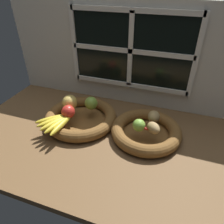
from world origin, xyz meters
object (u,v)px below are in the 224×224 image
potato_small (153,128)px  potato_back (154,117)px  apple_golden_left (70,102)px  apple_green_back (91,103)px  fruit_bowl_right (146,131)px  lime_near (139,125)px  fruit_bowl_left (81,117)px  apple_red_front (68,112)px  banana_bunch_front (57,121)px  chili_pepper (144,128)px

potato_small → potato_back: potato_back is taller
apple_golden_left → apple_green_back: bearing=19.1°
fruit_bowl_right → lime_near: bearing=-123.7°
apple_green_back → fruit_bowl_left: bearing=-126.8°
apple_red_front → potato_small: size_ratio=0.93×
potato_back → lime_near: bearing=-119.0°
apple_green_back → potato_small: (33.44, -8.57, -0.92)cm
fruit_bowl_left → apple_golden_left: bearing=166.4°
potato_back → apple_golden_left: bearing=-175.5°
banana_bunch_front → fruit_bowl_left: bearing=64.2°
chili_pepper → potato_small: bearing=7.4°
apple_golden_left → fruit_bowl_left: bearing=-13.6°
apple_green_back → banana_bunch_front: size_ratio=0.36×
potato_small → apple_golden_left: bearing=173.4°
fruit_bowl_left → apple_golden_left: (-6.36, 1.54, 6.91)cm
banana_bunch_front → potato_small: (43.01, 8.43, 1.08)cm
apple_green_back → chili_pepper: (29.42, -8.52, -2.14)cm
fruit_bowl_right → potato_back: (2.20, 4.83, 5.65)cm
apple_golden_left → potato_back: 42.42cm
lime_near → chili_pepper: 2.96cm
banana_bunch_front → chili_pepper: 39.90cm
chili_pepper → apple_red_front: bearing=-168.6°
lime_near → potato_small: bearing=6.7°
apple_red_front → lime_near: size_ratio=1.15×
apple_red_front → fruit_bowl_right: bearing=8.5°
banana_bunch_front → chili_pepper: banana_bunch_front is taller
apple_red_front → apple_green_back: 12.84cm
banana_bunch_front → chili_pepper: (38.99, 8.48, -0.14)cm
potato_small → potato_back: bearing=99.0°
potato_small → banana_bunch_front: bearing=-168.9°
apple_red_front → potato_small: (40.66, 2.04, -0.84)cm
potato_back → fruit_bowl_left: bearing=-172.3°
fruit_bowl_right → apple_golden_left: (-40.08, 1.54, 6.90)cm
potato_back → chili_pepper: (-2.70, -8.29, -1.41)cm
apple_golden_left → potato_back: apple_golden_left is taller
potato_small → fruit_bowl_left: bearing=174.6°
potato_small → potato_back: size_ratio=1.05×
apple_green_back → lime_near: 28.65cm
apple_golden_left → potato_small: bearing=-6.6°
chili_pepper → apple_green_back: bearing=172.0°
potato_small → lime_near: lime_near is taller
apple_golden_left → lime_near: (37.24, -5.79, -1.02)cm
apple_golden_left → chili_pepper: size_ratio=0.76×
fruit_bowl_left → apple_red_front: (-3.43, -5.56, 6.31)cm
banana_bunch_front → potato_small: size_ratio=2.65×
banana_bunch_front → apple_red_front: bearing=69.9°
fruit_bowl_left → apple_red_front: 9.08cm
fruit_bowl_right → chili_pepper: (-0.51, -3.46, 4.24)cm
potato_small → lime_near: size_ratio=1.24×
fruit_bowl_right → potato_back: bearing=65.6°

